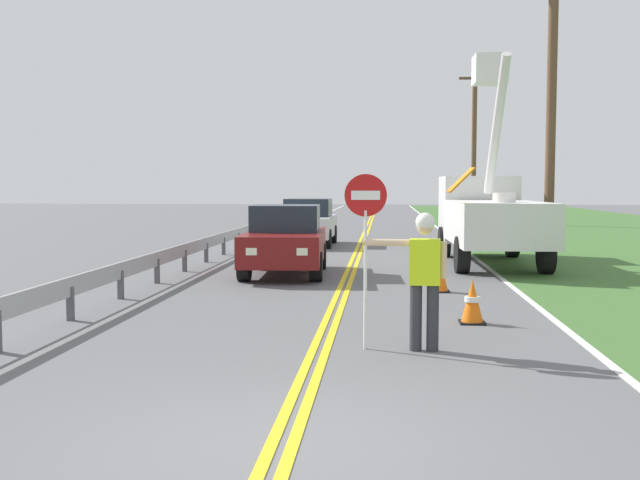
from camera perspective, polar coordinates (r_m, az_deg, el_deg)
name	(u,v)px	position (r m, az deg, el deg)	size (l,w,h in m)	color
ground_plane	(282,445)	(6.45, -2.94, -15.52)	(160.00, 160.00, 0.00)	#5B5B5E
centerline_yellow_left	(358,247)	(26.12, 2.91, -0.56)	(0.11, 110.00, 0.01)	yellow
centerline_yellow_right	(363,247)	(26.11, 3.31, -0.56)	(0.11, 110.00, 0.01)	yellow
edge_line_right	(463,248)	(26.25, 10.99, -0.61)	(0.12, 110.00, 0.01)	silver
edge_line_left	(259,246)	(26.48, -4.70, -0.50)	(0.12, 110.00, 0.01)	silver
flagger_worker	(424,272)	(9.78, 8.02, -2.47)	(1.09, 0.26, 1.83)	#2D2D33
stop_sign_paddle	(366,221)	(9.75, 3.54, 1.46)	(0.56, 0.04, 2.33)	silver
utility_bucket_truck	(488,212)	(21.30, 12.84, 2.09)	(2.67, 6.86, 5.80)	silver
oncoming_sedan_nearest	(285,241)	(18.08, -2.70, -0.05)	(2.07, 4.18, 1.70)	maroon
oncoming_sedan_second	(308,223)	(26.90, -0.95, 1.35)	(1.95, 4.12, 1.70)	silver
utility_pole_near	(551,113)	(22.37, 17.41, 9.36)	(1.80, 0.28, 8.15)	brown
utility_pole_mid	(474,143)	(43.41, 11.80, 7.35)	(1.80, 0.28, 8.87)	brown
traffic_cone_lead	(472,302)	(11.95, 11.68, -4.73)	(0.40, 0.40, 0.70)	orange
traffic_cone_mid	(440,276)	(15.35, 9.22, -2.73)	(0.40, 0.40, 0.70)	orange
guardrail_left_shoulder	(215,241)	(22.33, -8.09, -0.08)	(0.10, 32.00, 0.71)	#9EA0A3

